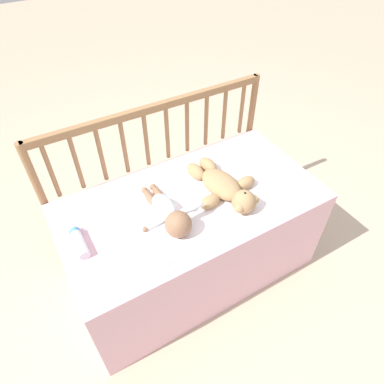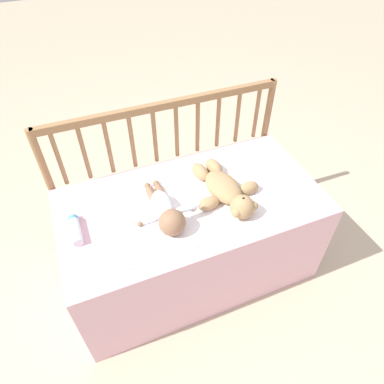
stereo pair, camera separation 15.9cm
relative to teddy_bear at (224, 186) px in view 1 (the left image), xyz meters
The scene contains 7 objects.
ground_plane 0.62m from the teddy_bear, 168.24° to the left, with size 12.00×12.00×0.00m, color #C6B293.
crib_mattress 0.36m from the teddy_bear, 168.24° to the left, with size 1.26×0.66×0.55m.
crib_rail 0.42m from the teddy_bear, 112.53° to the left, with size 1.26×0.04×0.89m.
blanket 0.16m from the teddy_bear, behind, with size 0.81×0.51×0.01m.
teddy_bear is the anchor object (origin of this frame).
baby 0.31m from the teddy_bear, behind, with size 0.30×0.38×0.12m.
baby_bottle 0.70m from the teddy_bear, behind, with size 0.05×0.18×0.05m.
Camera 1 is at (-0.57, -0.98, 1.72)m, focal length 32.00 mm.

